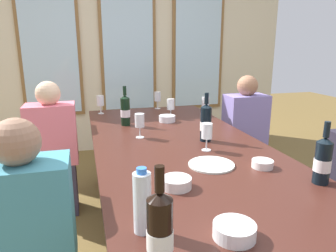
{
  "coord_description": "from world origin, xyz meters",
  "views": [
    {
      "loc": [
        -0.59,
        -1.88,
        1.38
      ],
      "look_at": [
        0.0,
        0.29,
        0.79
      ],
      "focal_mm": 33.33,
      "sensor_mm": 36.0,
      "label": 1
    }
  ],
  "objects_px": {
    "wine_bottle_1": "(206,123)",
    "wine_bottle_3": "(160,232)",
    "wine_bottle_0": "(125,110)",
    "seated_person_2": "(54,153)",
    "white_plate_0": "(211,165)",
    "wine_glass_0": "(171,105)",
    "tasting_bowl_3": "(167,119)",
    "seated_person_3": "(244,137)",
    "wine_glass_3": "(207,132)",
    "dining_table": "(179,153)",
    "seated_person_0": "(30,252)",
    "tasting_bowl_1": "(234,231)",
    "water_bottle": "(142,202)",
    "tasting_bowl_2": "(177,183)",
    "wine_glass_1": "(158,97)",
    "wine_glass_5": "(205,103)",
    "wine_bottle_2": "(323,160)",
    "tasting_bowl_0": "(262,164)",
    "wine_glass_2": "(140,122)",
    "wine_glass_4": "(100,101)"
  },
  "relations": [
    {
      "from": "wine_bottle_1",
      "to": "wine_bottle_3",
      "type": "xyz_separation_m",
      "value": [
        -0.6,
        -1.15,
        -0.0
      ]
    },
    {
      "from": "wine_bottle_0",
      "to": "seated_person_2",
      "type": "xyz_separation_m",
      "value": [
        -0.58,
        0.07,
        -0.34
      ]
    },
    {
      "from": "white_plate_0",
      "to": "wine_glass_0",
      "type": "bearing_deg",
      "value": 85.3
    },
    {
      "from": "tasting_bowl_3",
      "to": "seated_person_3",
      "type": "xyz_separation_m",
      "value": [
        0.78,
        0.05,
        -0.24
      ]
    },
    {
      "from": "wine_glass_3",
      "to": "seated_person_3",
      "type": "bearing_deg",
      "value": 48.79
    },
    {
      "from": "dining_table",
      "to": "wine_bottle_0",
      "type": "relative_size",
      "value": 7.81
    },
    {
      "from": "seated_person_0",
      "to": "seated_person_2",
      "type": "relative_size",
      "value": 1.0
    },
    {
      "from": "tasting_bowl_1",
      "to": "water_bottle",
      "type": "relative_size",
      "value": 0.62
    },
    {
      "from": "white_plate_0",
      "to": "tasting_bowl_2",
      "type": "height_order",
      "value": "tasting_bowl_2"
    },
    {
      "from": "wine_glass_1",
      "to": "wine_glass_5",
      "type": "distance_m",
      "value": 0.55
    },
    {
      "from": "wine_bottle_3",
      "to": "seated_person_2",
      "type": "relative_size",
      "value": 0.29
    },
    {
      "from": "dining_table",
      "to": "wine_glass_0",
      "type": "distance_m",
      "value": 0.78
    },
    {
      "from": "dining_table",
      "to": "white_plate_0",
      "type": "xyz_separation_m",
      "value": [
        0.05,
        -0.41,
        0.07
      ]
    },
    {
      "from": "wine_bottle_2",
      "to": "tasting_bowl_2",
      "type": "relative_size",
      "value": 2.17
    },
    {
      "from": "wine_bottle_1",
      "to": "tasting_bowl_1",
      "type": "xyz_separation_m",
      "value": [
        -0.32,
        -1.06,
        -0.1
      ]
    },
    {
      "from": "water_bottle",
      "to": "seated_person_0",
      "type": "height_order",
      "value": "seated_person_0"
    },
    {
      "from": "tasting_bowl_0",
      "to": "tasting_bowl_2",
      "type": "relative_size",
      "value": 0.82
    },
    {
      "from": "white_plate_0",
      "to": "seated_person_0",
      "type": "bearing_deg",
      "value": -166.92
    },
    {
      "from": "wine_glass_1",
      "to": "seated_person_0",
      "type": "relative_size",
      "value": 0.16
    },
    {
      "from": "wine_bottle_1",
      "to": "tasting_bowl_2",
      "type": "xyz_separation_m",
      "value": [
        -0.4,
        -0.64,
        -0.1
      ]
    },
    {
      "from": "wine_bottle_0",
      "to": "seated_person_3",
      "type": "bearing_deg",
      "value": 3.98
    },
    {
      "from": "wine_glass_0",
      "to": "wine_glass_5",
      "type": "height_order",
      "value": "same"
    },
    {
      "from": "dining_table",
      "to": "wine_glass_1",
      "type": "bearing_deg",
      "value": 83.51
    },
    {
      "from": "wine_glass_2",
      "to": "seated_person_2",
      "type": "bearing_deg",
      "value": 144.44
    },
    {
      "from": "white_plate_0",
      "to": "wine_bottle_1",
      "type": "bearing_deg",
      "value": 72.26
    },
    {
      "from": "wine_bottle_0",
      "to": "wine_glass_3",
      "type": "distance_m",
      "value": 0.86
    },
    {
      "from": "tasting_bowl_1",
      "to": "wine_glass_3",
      "type": "bearing_deg",
      "value": 73.87
    },
    {
      "from": "wine_bottle_3",
      "to": "water_bottle",
      "type": "xyz_separation_m",
      "value": [
        -0.01,
        0.21,
        -0.01
      ]
    },
    {
      "from": "seated_person_3",
      "to": "water_bottle",
      "type": "bearing_deg",
      "value": -128.82
    },
    {
      "from": "wine_bottle_3",
      "to": "seated_person_2",
      "type": "xyz_separation_m",
      "value": [
        -0.45,
        1.8,
        -0.34
      ]
    },
    {
      "from": "dining_table",
      "to": "seated_person_3",
      "type": "relative_size",
      "value": 2.26
    },
    {
      "from": "water_bottle",
      "to": "tasting_bowl_1",
      "type": "bearing_deg",
      "value": -22.09
    },
    {
      "from": "wine_glass_3",
      "to": "tasting_bowl_2",
      "type": "bearing_deg",
      "value": -126.12
    },
    {
      "from": "wine_bottle_3",
      "to": "wine_glass_0",
      "type": "height_order",
      "value": "wine_bottle_3"
    },
    {
      "from": "dining_table",
      "to": "wine_bottle_1",
      "type": "bearing_deg",
      "value": 6.29
    },
    {
      "from": "tasting_bowl_3",
      "to": "wine_glass_1",
      "type": "height_order",
      "value": "wine_glass_1"
    },
    {
      "from": "tasting_bowl_3",
      "to": "wine_glass_5",
      "type": "height_order",
      "value": "wine_glass_5"
    },
    {
      "from": "wine_bottle_2",
      "to": "wine_glass_5",
      "type": "xyz_separation_m",
      "value": [
        0.02,
        1.51,
        0.01
      ]
    },
    {
      "from": "wine_glass_3",
      "to": "wine_glass_4",
      "type": "bearing_deg",
      "value": 114.18
    },
    {
      "from": "tasting_bowl_1",
      "to": "wine_glass_1",
      "type": "xyz_separation_m",
      "value": [
        0.26,
        2.23,
        0.1
      ]
    },
    {
      "from": "wine_bottle_1",
      "to": "wine_glass_5",
      "type": "height_order",
      "value": "wine_bottle_1"
    },
    {
      "from": "wine_glass_0",
      "to": "wine_bottle_3",
      "type": "bearing_deg",
      "value": -106.65
    },
    {
      "from": "wine_glass_1",
      "to": "seated_person_2",
      "type": "height_order",
      "value": "seated_person_2"
    },
    {
      "from": "white_plate_0",
      "to": "tasting_bowl_0",
      "type": "distance_m",
      "value": 0.27
    },
    {
      "from": "tasting_bowl_1",
      "to": "wine_glass_5",
      "type": "distance_m",
      "value": 1.9
    },
    {
      "from": "dining_table",
      "to": "wine_glass_0",
      "type": "bearing_deg",
      "value": 78.7
    },
    {
      "from": "tasting_bowl_0",
      "to": "wine_bottle_0",
      "type": "bearing_deg",
      "value": 117.86
    },
    {
      "from": "wine_bottle_2",
      "to": "wine_glass_2",
      "type": "bearing_deg",
      "value": 125.74
    },
    {
      "from": "seated_person_2",
      "to": "wine_glass_4",
      "type": "bearing_deg",
      "value": 46.22
    },
    {
      "from": "wine_bottle_2",
      "to": "wine_glass_5",
      "type": "bearing_deg",
      "value": 89.32
    }
  ]
}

